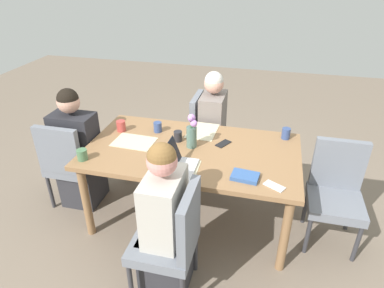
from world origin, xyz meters
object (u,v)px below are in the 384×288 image
(person_far_left_near, at_px, (165,226))
(chair_near_left_far, at_px, (207,131))
(coffee_mug_centre_left, at_px, (286,133))
(laptop_far_left_near, at_px, (178,165))
(coffee_mug_far_left, at_px, (82,155))
(phone_silver, at_px, (274,186))
(chair_head_right_left_mid, at_px, (69,161))
(phone_black, at_px, (223,144))
(coffee_mug_centre_right, at_px, (121,126))
(person_near_left_far, at_px, (212,132))
(coffee_mug_near_left, at_px, (158,127))
(coffee_mug_near_right, at_px, (178,136))
(flower_vase, at_px, (192,130))
(chair_head_left_right_near, at_px, (336,189))
(book_red_cover, at_px, (245,176))
(chair_far_left_near, at_px, (173,237))
(dining_table, at_px, (192,157))
(person_head_right_left_mid, at_px, (78,155))

(person_far_left_near, xyz_separation_m, chair_near_left_far, (0.03, -1.59, -0.03))
(coffee_mug_centre_left, bearing_deg, laptop_far_left_near, 42.02)
(coffee_mug_far_left, xyz_separation_m, phone_silver, (-1.53, 0.00, -0.04))
(chair_head_right_left_mid, bearing_deg, phone_black, -170.77)
(coffee_mug_centre_right, bearing_deg, laptop_far_left_near, 143.95)
(person_near_left_far, bearing_deg, chair_near_left_far, -38.76)
(phone_black, bearing_deg, coffee_mug_near_left, -69.47)
(chair_near_left_far, bearing_deg, coffee_mug_near_right, 81.16)
(flower_vase, distance_m, laptop_far_left_near, 0.39)
(laptop_far_left_near, xyz_separation_m, coffee_mug_centre_left, (-0.80, -0.73, 0.01))
(chair_head_left_right_near, distance_m, laptop_far_left_near, 1.34)
(coffee_mug_centre_left, relative_size, phone_silver, 0.67)
(person_far_left_near, bearing_deg, book_red_cover, -140.69)
(flower_vase, bearing_deg, person_near_left_far, -93.40)
(flower_vase, xyz_separation_m, phone_black, (-0.26, -0.11, -0.15))
(chair_head_left_right_near, height_order, book_red_cover, chair_head_left_right_near)
(chair_near_left_far, height_order, flower_vase, flower_vase)
(chair_far_left_near, relative_size, laptop_far_left_near, 2.81)
(chair_far_left_near, relative_size, coffee_mug_near_left, 9.43)
(chair_near_left_far, relative_size, book_red_cover, 4.50)
(laptop_far_left_near, relative_size, phone_silver, 2.13)
(chair_near_left_far, bearing_deg, chair_far_left_near, 93.60)
(chair_near_left_far, relative_size, coffee_mug_near_right, 9.65)
(dining_table, height_order, chair_head_left_right_near, chair_head_left_right_near)
(laptop_far_left_near, distance_m, coffee_mug_centre_left, 1.08)
(dining_table, distance_m, coffee_mug_centre_left, 0.88)
(book_red_cover, relative_size, phone_black, 1.33)
(chair_head_right_left_mid, xyz_separation_m, phone_black, (-1.43, -0.23, 0.25))
(coffee_mug_centre_right, bearing_deg, phone_black, 178.49)
(coffee_mug_near_right, relative_size, book_red_cover, 0.47)
(person_head_right_left_mid, relative_size, book_red_cover, 5.97)
(chair_head_right_left_mid, height_order, person_near_left_far, person_near_left_far)
(dining_table, height_order, laptop_far_left_near, laptop_far_left_near)
(person_near_left_far, distance_m, coffee_mug_far_left, 1.47)
(person_near_left_far, bearing_deg, coffee_mug_near_left, 52.29)
(coffee_mug_far_left, bearing_deg, chair_far_left_near, 154.71)
(dining_table, relative_size, coffee_mug_centre_left, 18.04)
(person_near_left_far, relative_size, laptop_far_left_near, 3.73)
(chair_near_left_far, xyz_separation_m, laptop_far_left_near, (-0.01, 1.19, 0.29))
(person_head_right_left_mid, distance_m, phone_black, 1.40)
(person_near_left_far, bearing_deg, phone_silver, 119.78)
(laptop_far_left_near, height_order, coffee_mug_centre_left, laptop_far_left_near)
(coffee_mug_near_right, height_order, phone_silver, coffee_mug_near_right)
(flower_vase, bearing_deg, coffee_mug_far_left, 27.30)
(chair_far_left_near, bearing_deg, chair_near_left_far, -86.40)
(chair_head_right_left_mid, bearing_deg, phone_silver, 170.96)
(person_head_right_left_mid, xyz_separation_m, phone_black, (-1.37, -0.16, 0.23))
(chair_near_left_far, bearing_deg, coffee_mug_centre_right, 44.33)
(phone_black, distance_m, phone_silver, 0.70)
(phone_black, bearing_deg, coffee_mug_centre_right, -62.82)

